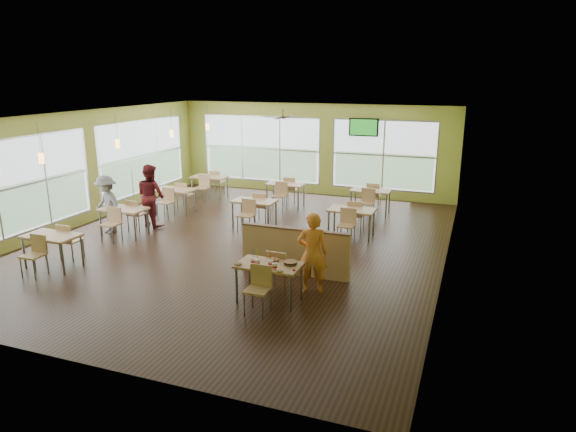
% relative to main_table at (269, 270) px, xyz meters
% --- Properties ---
extents(room, '(12.00, 12.04, 3.20)m').
position_rel_main_table_xyz_m(room, '(-2.00, 3.00, 0.97)').
color(room, black).
rests_on(room, ground).
extents(window_bays, '(9.24, 10.24, 2.38)m').
position_rel_main_table_xyz_m(window_bays, '(-4.65, 6.08, 0.85)').
color(window_bays, white).
rests_on(window_bays, room).
extents(main_table, '(1.22, 1.52, 0.87)m').
position_rel_main_table_xyz_m(main_table, '(0.00, 0.00, 0.00)').
color(main_table, tan).
rests_on(main_table, floor).
extents(half_wall_divider, '(2.40, 0.14, 1.04)m').
position_rel_main_table_xyz_m(half_wall_divider, '(0.00, 1.45, -0.11)').
color(half_wall_divider, tan).
rests_on(half_wall_divider, floor).
extents(dining_tables, '(6.92, 8.72, 0.87)m').
position_rel_main_table_xyz_m(dining_tables, '(-3.05, 4.71, -0.00)').
color(dining_tables, tan).
rests_on(dining_tables, floor).
extents(pendant_lights, '(0.11, 7.31, 0.86)m').
position_rel_main_table_xyz_m(pendant_lights, '(-5.20, 3.68, 1.82)').
color(pendant_lights, '#2D2119').
rests_on(pendant_lights, ceiling).
extents(ceiling_fan, '(1.25, 1.25, 0.29)m').
position_rel_main_table_xyz_m(ceiling_fan, '(-2.00, 6.00, 2.32)').
color(ceiling_fan, '#2D2119').
rests_on(ceiling_fan, ceiling).
extents(tv_backwall, '(1.00, 0.07, 0.60)m').
position_rel_main_table_xyz_m(tv_backwall, '(-0.20, 8.90, 1.82)').
color(tv_backwall, black).
rests_on(tv_backwall, wall_back).
extents(man_plaid, '(0.69, 0.57, 1.64)m').
position_rel_main_table_xyz_m(man_plaid, '(0.63, 0.67, 0.19)').
color(man_plaid, '#F6481B').
rests_on(man_plaid, floor).
extents(patron_maroon, '(1.03, 0.90, 1.77)m').
position_rel_main_table_xyz_m(patron_maroon, '(-5.04, 3.52, 0.25)').
color(patron_maroon, maroon).
rests_on(patron_maroon, floor).
extents(patron_grey, '(1.17, 0.92, 1.58)m').
position_rel_main_table_xyz_m(patron_grey, '(-5.76, 2.55, 0.16)').
color(patron_grey, slate).
rests_on(patron_grey, floor).
extents(cup_blue, '(0.10, 0.10, 0.34)m').
position_rel_main_table_xyz_m(cup_blue, '(-0.27, -0.13, 0.19)').
color(cup_blue, white).
rests_on(cup_blue, main_table).
extents(cup_yellow, '(0.11, 0.11, 0.38)m').
position_rel_main_table_xyz_m(cup_yellow, '(-0.15, -0.19, 0.20)').
color(cup_yellow, white).
rests_on(cup_yellow, main_table).
extents(cup_red_near, '(0.09, 0.09, 0.33)m').
position_rel_main_table_xyz_m(cup_red_near, '(0.08, -0.11, 0.19)').
color(cup_red_near, white).
rests_on(cup_red_near, main_table).
extents(cup_red_far, '(0.10, 0.10, 0.35)m').
position_rel_main_table_xyz_m(cup_red_far, '(0.22, -0.25, 0.19)').
color(cup_red_far, white).
rests_on(cup_red_far, main_table).
extents(food_basket, '(0.27, 0.27, 0.06)m').
position_rel_main_table_xyz_m(food_basket, '(0.38, 0.12, 0.15)').
color(food_basket, black).
rests_on(food_basket, main_table).
extents(ketchup_cup, '(0.05, 0.05, 0.02)m').
position_rel_main_table_xyz_m(ketchup_cup, '(0.55, -0.15, 0.13)').
color(ketchup_cup, '#B2100D').
rests_on(ketchup_cup, main_table).
extents(wrapper_left, '(0.17, 0.16, 0.04)m').
position_rel_main_table_xyz_m(wrapper_left, '(-0.52, -0.23, 0.14)').
color(wrapper_left, tan).
rests_on(wrapper_left, main_table).
extents(wrapper_mid, '(0.28, 0.26, 0.06)m').
position_rel_main_table_xyz_m(wrapper_mid, '(0.02, 0.19, 0.15)').
color(wrapper_mid, tan).
rests_on(wrapper_mid, main_table).
extents(wrapper_right, '(0.15, 0.14, 0.03)m').
position_rel_main_table_xyz_m(wrapper_right, '(0.34, -0.30, 0.14)').
color(wrapper_right, tan).
rests_on(wrapper_right, main_table).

